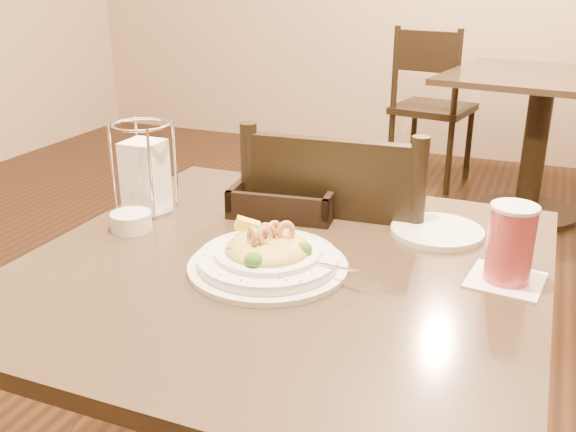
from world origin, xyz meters
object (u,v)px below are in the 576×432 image
at_px(pasta_bowl, 268,256).
at_px(butter_ramekin, 131,221).
at_px(dining_chair_far, 431,102).
at_px(bread_basket, 287,200).
at_px(drink_glass, 510,244).
at_px(background_table, 538,121).
at_px(main_table, 284,372).
at_px(napkin_caddy, 145,173).
at_px(dining_chair_near, 341,292).
at_px(side_plate, 437,231).

xyz_separation_m(pasta_bowl, butter_ramekin, (-0.33, 0.06, -0.01)).
bearing_deg(dining_chair_far, bread_basket, 103.22).
bearing_deg(butter_ramekin, pasta_bowl, -10.73).
xyz_separation_m(drink_glass, butter_ramekin, (-0.71, -0.05, -0.05)).
relative_size(background_table, bread_basket, 4.33).
bearing_deg(dining_chair_far, pasta_bowl, 104.53).
height_order(main_table, drink_glass, drink_glass).
height_order(background_table, napkin_caddy, napkin_caddy).
xyz_separation_m(dining_chair_near, dining_chair_far, (-0.24, 2.44, 0.00)).
xyz_separation_m(background_table, pasta_bowl, (-0.37, -2.52, 0.26)).
relative_size(main_table, dining_chair_near, 0.97).
xyz_separation_m(side_plate, butter_ramekin, (-0.57, -0.21, 0.01)).
bearing_deg(dining_chair_near, dining_chair_far, -88.18).
distance_m(main_table, pasta_bowl, 0.26).
relative_size(background_table, napkin_caddy, 5.35).
height_order(background_table, drink_glass, drink_glass).
relative_size(dining_chair_far, napkin_caddy, 4.82).
height_order(background_table, side_plate, side_plate).
relative_size(main_table, pasta_bowl, 2.91).
xyz_separation_m(main_table, butter_ramekin, (-0.34, 0.02, 0.25)).
bearing_deg(dining_chair_near, background_table, -103.61).
xyz_separation_m(background_table, napkin_caddy, (-0.74, -2.35, 0.32)).
height_order(dining_chair_far, bread_basket, dining_chair_far).
relative_size(dining_chair_far, side_plate, 5.12).
relative_size(background_table, dining_chair_far, 1.11).
relative_size(background_table, butter_ramekin, 12.68).
distance_m(main_table, butter_ramekin, 0.42).
xyz_separation_m(dining_chair_far, butter_ramekin, (-0.10, -2.79, 0.26)).
relative_size(dining_chair_near, butter_ramekin, 11.42).
distance_m(napkin_caddy, butter_ramekin, 0.13).
xyz_separation_m(main_table, dining_chair_far, (-0.24, 2.81, -0.01)).
bearing_deg(dining_chair_near, main_table, 87.26).
distance_m(pasta_bowl, drink_glass, 0.41).
xyz_separation_m(main_table, bread_basket, (-0.10, 0.24, 0.26)).
distance_m(background_table, bread_basket, 2.29).
xyz_separation_m(background_table, dining_chair_near, (-0.37, -2.11, -0.01)).
distance_m(main_table, background_table, 2.50).
bearing_deg(dining_chair_far, dining_chair_near, 105.47).
bearing_deg(napkin_caddy, dining_chair_near, 33.42).
relative_size(dining_chair_far, bread_basket, 3.90).
relative_size(pasta_bowl, side_plate, 1.71).
xyz_separation_m(pasta_bowl, bread_basket, (-0.08, 0.28, -0.00)).
relative_size(main_table, napkin_caddy, 4.66).
bearing_deg(dining_chair_far, butter_ramekin, 97.94).
bearing_deg(napkin_caddy, side_plate, 9.55).
xyz_separation_m(main_table, drink_glass, (0.37, 0.07, 0.30)).
height_order(drink_glass, butter_ramekin, drink_glass).
relative_size(pasta_bowl, drink_glass, 2.30).
bearing_deg(side_plate, butter_ramekin, -159.81).
bearing_deg(main_table, bread_basket, 111.30).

